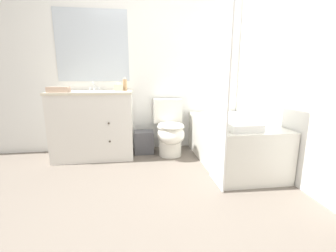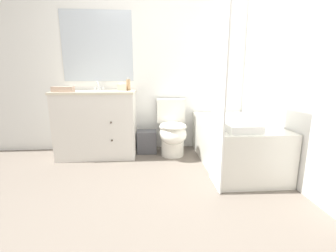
% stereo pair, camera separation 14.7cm
% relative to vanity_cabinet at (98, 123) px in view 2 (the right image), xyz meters
% --- Properties ---
extents(ground_plane, '(14.00, 14.00, 0.00)m').
position_rel_vanity_cabinet_xyz_m(ground_plane, '(0.79, -1.35, -0.45)').
color(ground_plane, '#6B6056').
extents(wall_back, '(8.00, 0.06, 2.50)m').
position_rel_vanity_cabinet_xyz_m(wall_back, '(0.78, 0.30, 0.81)').
color(wall_back, silver).
rests_on(wall_back, ground_plane).
extents(wall_right, '(0.05, 2.62, 2.50)m').
position_rel_vanity_cabinet_xyz_m(wall_right, '(2.11, -0.53, 0.80)').
color(wall_right, silver).
rests_on(wall_right, ground_plane).
extents(vanity_cabinet, '(1.02, 0.59, 0.87)m').
position_rel_vanity_cabinet_xyz_m(vanity_cabinet, '(0.00, 0.00, 0.00)').
color(vanity_cabinet, silver).
rests_on(vanity_cabinet, ground_plane).
extents(sink_faucet, '(0.14, 0.12, 0.12)m').
position_rel_vanity_cabinet_xyz_m(sink_faucet, '(-0.00, 0.20, 0.46)').
color(sink_faucet, silver).
rests_on(sink_faucet, vanity_cabinet).
extents(toilet, '(0.40, 0.66, 0.75)m').
position_rel_vanity_cabinet_xyz_m(toilet, '(1.00, -0.07, -0.10)').
color(toilet, silver).
rests_on(toilet, ground_plane).
extents(bathtub, '(0.73, 1.44, 0.53)m').
position_rel_vanity_cabinet_xyz_m(bathtub, '(1.71, -0.44, -0.17)').
color(bathtub, silver).
rests_on(bathtub, ground_plane).
extents(shower_curtain, '(0.01, 0.38, 1.99)m').
position_rel_vanity_cabinet_xyz_m(shower_curtain, '(1.33, -1.00, 0.55)').
color(shower_curtain, white).
rests_on(shower_curtain, ground_plane).
extents(wastebasket, '(0.27, 0.23, 0.31)m').
position_rel_vanity_cabinet_xyz_m(wastebasket, '(0.65, 0.05, -0.29)').
color(wastebasket, '#4C4C51').
rests_on(wastebasket, ground_plane).
extents(tissue_box, '(0.11, 0.13, 0.11)m').
position_rel_vanity_cabinet_xyz_m(tissue_box, '(0.34, 0.04, 0.47)').
color(tissue_box, beige).
rests_on(tissue_box, vanity_cabinet).
extents(soap_dispenser, '(0.05, 0.05, 0.18)m').
position_rel_vanity_cabinet_xyz_m(soap_dispenser, '(0.42, 0.07, 0.51)').
color(soap_dispenser, tan).
rests_on(soap_dispenser, vanity_cabinet).
extents(hand_towel_folded, '(0.25, 0.12, 0.06)m').
position_rel_vanity_cabinet_xyz_m(hand_towel_folded, '(-0.35, -0.17, 0.46)').
color(hand_towel_folded, tan).
rests_on(hand_towel_folded, vanity_cabinet).
extents(bath_towel_folded, '(0.31, 0.23, 0.07)m').
position_rel_vanity_cabinet_xyz_m(bath_towel_folded, '(1.59, -0.99, 0.13)').
color(bath_towel_folded, white).
rests_on(bath_towel_folded, bathtub).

